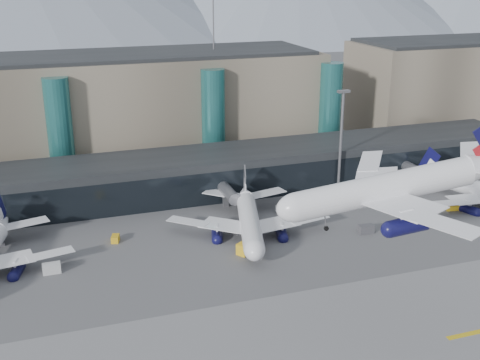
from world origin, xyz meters
name	(u,v)px	position (x,y,z in m)	size (l,w,h in m)	color
ground	(310,307)	(0.00, 0.00, 0.00)	(900.00, 900.00, 0.00)	#515154
runway_strip	(353,359)	(0.00, -15.00, 0.02)	(400.00, 40.00, 0.04)	slate
runway_markings	(353,359)	(0.00, -15.00, 0.05)	(128.00, 1.00, 0.02)	gold
concourse	(213,172)	(-0.02, 57.73, 4.97)	(170.00, 27.00, 10.00)	black
terminal_main	(94,111)	(-25.00, 90.00, 15.44)	(130.00, 30.00, 31.00)	gray
terminal_east	(455,86)	(95.00, 90.00, 15.44)	(70.00, 30.00, 31.00)	gray
teal_towers	(140,127)	(-14.99, 74.01, 14.01)	(116.40, 19.40, 46.00)	#256A69
lightmast_mid	(341,136)	(30.00, 48.00, 14.42)	(3.00, 1.20, 25.60)	slate
hero_jet	(408,177)	(9.19, -10.68, 25.32)	(36.88, 36.54, 11.92)	white
jet_parked_mid	(248,211)	(0.57, 32.43, 4.45)	(35.28, 36.69, 11.78)	white
jet_parked_right	(473,183)	(57.28, 31.50, 4.47)	(34.86, 36.83, 11.83)	white
veh_a	(52,268)	(-40.13, 25.93, 0.91)	(3.25, 1.83, 1.83)	silver
veh_b	(115,239)	(-27.24, 35.67, 0.69)	(2.38, 1.46, 1.37)	gold
veh_c	(366,229)	(23.72, 23.10, 0.90)	(3.23, 1.70, 1.79)	#454549
veh_d	(337,203)	(25.12, 39.04, 0.78)	(2.72, 1.46, 1.55)	silver
veh_e	(452,206)	(49.18, 28.19, 0.84)	(2.96, 1.68, 1.68)	gold
veh_g	(282,209)	(11.11, 39.42, 0.76)	(2.62, 1.53, 1.53)	silver
veh_h	(246,247)	(-3.36, 22.35, 1.14)	(4.11, 2.16, 2.27)	gold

